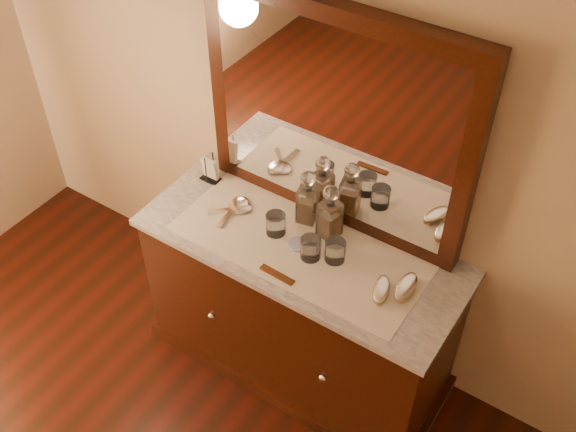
% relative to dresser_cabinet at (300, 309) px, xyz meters
% --- Properties ---
extents(dresser_cabinet, '(1.40, 0.55, 0.82)m').
position_rel_dresser_cabinet_xyz_m(dresser_cabinet, '(0.00, 0.00, 0.00)').
color(dresser_cabinet, black).
rests_on(dresser_cabinet, floor).
extents(dresser_plinth, '(1.46, 0.59, 0.08)m').
position_rel_dresser_cabinet_xyz_m(dresser_plinth, '(0.00, 0.00, -0.37)').
color(dresser_plinth, black).
rests_on(dresser_plinth, floor).
extents(knob_left, '(0.04, 0.04, 0.04)m').
position_rel_dresser_cabinet_xyz_m(knob_left, '(-0.30, -0.28, 0.04)').
color(knob_left, silver).
rests_on(knob_left, dresser_cabinet).
extents(knob_right, '(0.04, 0.04, 0.04)m').
position_rel_dresser_cabinet_xyz_m(knob_right, '(0.30, -0.28, 0.04)').
color(knob_right, silver).
rests_on(knob_right, dresser_cabinet).
extents(marble_top, '(1.44, 0.59, 0.03)m').
position_rel_dresser_cabinet_xyz_m(marble_top, '(0.00, 0.00, 0.42)').
color(marble_top, white).
rests_on(marble_top, dresser_cabinet).
extents(mirror_frame, '(1.20, 0.08, 1.00)m').
position_rel_dresser_cabinet_xyz_m(mirror_frame, '(0.00, 0.25, 0.94)').
color(mirror_frame, black).
rests_on(mirror_frame, marble_top).
extents(mirror_glass, '(1.06, 0.01, 0.86)m').
position_rel_dresser_cabinet_xyz_m(mirror_glass, '(0.00, 0.21, 0.94)').
color(mirror_glass, white).
rests_on(mirror_glass, marble_top).
extents(lace_runner, '(1.10, 0.45, 0.00)m').
position_rel_dresser_cabinet_xyz_m(lace_runner, '(0.00, -0.02, 0.44)').
color(lace_runner, white).
rests_on(lace_runner, marble_top).
extents(pin_dish, '(0.09, 0.09, 0.01)m').
position_rel_dresser_cabinet_xyz_m(pin_dish, '(-0.01, -0.01, 0.45)').
color(pin_dish, white).
rests_on(pin_dish, lace_runner).
extents(comb, '(0.16, 0.04, 0.01)m').
position_rel_dresser_cabinet_xyz_m(comb, '(0.01, -0.20, 0.45)').
color(comb, brown).
rests_on(comb, lace_runner).
extents(napkin_rack, '(0.10, 0.06, 0.14)m').
position_rel_dresser_cabinet_xyz_m(napkin_rack, '(-0.59, 0.13, 0.50)').
color(napkin_rack, black).
rests_on(napkin_rack, marble_top).
extents(decanter_left, '(0.10, 0.10, 0.27)m').
position_rel_dresser_cabinet_xyz_m(decanter_left, '(-0.06, 0.15, 0.55)').
color(decanter_left, '#955D15').
rests_on(decanter_left, lace_runner).
extents(decanter_right, '(0.10, 0.10, 0.27)m').
position_rel_dresser_cabinet_xyz_m(decanter_right, '(0.07, 0.12, 0.55)').
color(decanter_right, '#955D15').
rests_on(decanter_right, lace_runner).
extents(brush_near, '(0.11, 0.16, 0.04)m').
position_rel_dresser_cabinet_xyz_m(brush_near, '(0.41, -0.05, 0.46)').
color(brush_near, '#A18662').
rests_on(brush_near, lace_runner).
extents(brush_far, '(0.08, 0.17, 0.05)m').
position_rel_dresser_cabinet_xyz_m(brush_far, '(0.49, 0.01, 0.47)').
color(brush_far, '#A18662').
rests_on(brush_far, lace_runner).
extents(hand_mirror_outer, '(0.09, 0.23, 0.02)m').
position_rel_dresser_cabinet_xyz_m(hand_mirror_outer, '(-0.37, 0.03, 0.45)').
color(hand_mirror_outer, silver).
rests_on(hand_mirror_outer, lace_runner).
extents(hand_mirror_inner, '(0.18, 0.17, 0.02)m').
position_rel_dresser_cabinet_xyz_m(hand_mirror_inner, '(-0.35, 0.02, 0.45)').
color(hand_mirror_inner, silver).
rests_on(hand_mirror_inner, lace_runner).
extents(tumblers, '(0.38, 0.13, 0.10)m').
position_rel_dresser_cabinet_xyz_m(tumblers, '(0.03, -0.01, 0.49)').
color(tumblers, white).
rests_on(tumblers, lace_runner).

